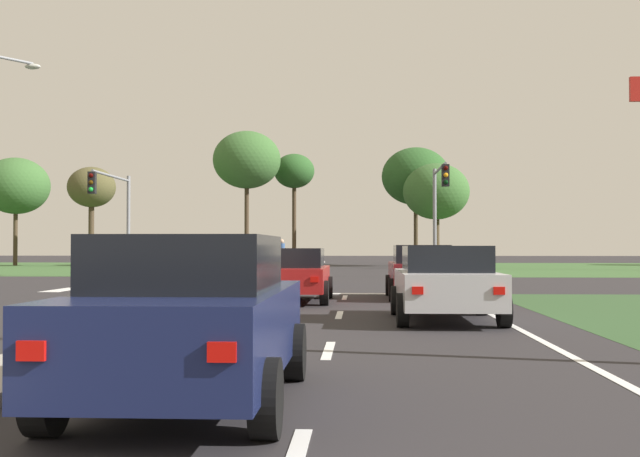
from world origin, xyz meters
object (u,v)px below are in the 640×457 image
(traffic_signal_far_left, at_px, (115,203))
(car_maroon_fourth, at_px, (421,271))
(treeline_near, at_px, (16,186))
(treeline_sixth, at_px, (416,177))
(pedestrian_at_median, at_px, (282,252))
(treeline_fourth, at_px, (294,172))
(treeline_fifth, at_px, (436,192))
(car_red_fifth, at_px, (295,274))
(treeline_third, at_px, (247,160))
(treeline_second, at_px, (92,188))
(car_blue_third, at_px, (251,265))
(car_silver_near, at_px, (445,282))
(traffic_signal_far_right, at_px, (439,199))
(car_navy_second, at_px, (191,318))

(traffic_signal_far_left, bearing_deg, car_maroon_fourth, -45.41)
(treeline_near, xyz_separation_m, treeline_sixth, (32.41, 0.99, 0.72))
(pedestrian_at_median, bearing_deg, traffic_signal_far_left, 137.01)
(treeline_fourth, relative_size, treeline_fifth, 1.15)
(treeline_fifth, bearing_deg, car_red_fifth, -100.94)
(treeline_third, xyz_separation_m, treeline_sixth, (13.17, 3.52, -1.00))
(treeline_second, bearing_deg, car_red_fifth, -63.73)
(treeline_sixth, bearing_deg, traffic_signal_far_left, -120.45)
(car_blue_third, relative_size, treeline_second, 0.56)
(car_blue_third, bearing_deg, car_silver_near, 22.69)
(car_maroon_fourth, bearing_deg, treeline_near, 126.78)
(treeline_second, xyz_separation_m, treeline_third, (11.89, 0.67, 2.15))
(car_red_fifth, height_order, pedestrian_at_median, pedestrian_at_median)
(traffic_signal_far_right, bearing_deg, traffic_signal_far_left, -179.09)
(treeline_second, height_order, treeline_fifth, treeline_fifth)
(car_red_fifth, distance_m, traffic_signal_far_right, 16.51)
(car_silver_near, height_order, car_navy_second, car_navy_second)
(car_silver_near, xyz_separation_m, treeline_second, (-22.34, 43.59, 5.23))
(car_blue_third, relative_size, car_red_fifth, 0.96)
(treeline_third, distance_m, treeline_sixth, 13.67)
(traffic_signal_far_left, relative_size, treeline_second, 0.75)
(traffic_signal_far_left, height_order, treeline_third, treeline_third)
(treeline_second, bearing_deg, treeline_fifth, 2.54)
(treeline_second, distance_m, treeline_sixth, 25.43)
(traffic_signal_far_right, height_order, treeline_fifth, treeline_fifth)
(traffic_signal_far_left, distance_m, treeline_sixth, 31.80)
(traffic_signal_far_left, distance_m, treeline_near, 31.08)
(treeline_second, height_order, treeline_fourth, treeline_fourth)
(car_navy_second, relative_size, treeline_fourth, 0.48)
(car_silver_near, distance_m, car_blue_third, 15.48)
(car_blue_third, bearing_deg, treeline_fourth, -178.09)
(car_red_fifth, xyz_separation_m, treeline_fifth, (7.60, 39.29, 4.96))
(car_silver_near, xyz_separation_m, treeline_sixth, (2.72, 47.78, 6.38))
(traffic_signal_far_left, bearing_deg, treeline_third, 83.15)
(car_silver_near, relative_size, traffic_signal_far_right, 0.81)
(car_red_fifth, distance_m, treeline_third, 40.09)
(car_maroon_fourth, height_order, treeline_sixth, treeline_sixth)
(car_navy_second, bearing_deg, car_blue_third, 96.51)
(traffic_signal_far_left, height_order, treeline_near, treeline_near)
(car_blue_third, relative_size, traffic_signal_far_left, 0.74)
(treeline_second, bearing_deg, car_silver_near, -62.87)
(car_red_fifth, xyz_separation_m, treeline_second, (-18.82, 38.12, 5.26))
(car_blue_third, bearing_deg, car_navy_second, 6.51)
(car_red_fifth, relative_size, treeline_near, 0.51)
(traffic_signal_far_left, relative_size, treeline_sixth, 0.61)
(pedestrian_at_median, bearing_deg, treeline_sixth, -12.90)
(pedestrian_at_median, bearing_deg, treeline_near, 58.22)
(treeline_third, xyz_separation_m, treeline_fifth, (14.52, 0.50, -2.45))
(traffic_signal_far_right, relative_size, treeline_second, 0.70)
(car_blue_third, height_order, car_red_fifth, car_blue_third)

